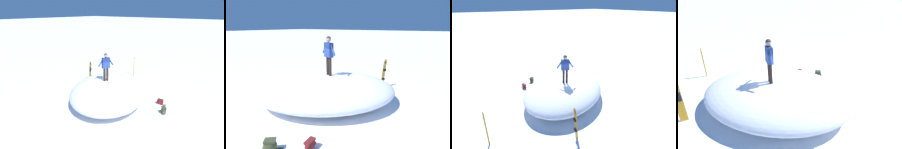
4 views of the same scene
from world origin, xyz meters
The scene contains 7 objects.
ground centered at (0.00, 0.00, 0.00)m, with size 240.00×240.00×0.00m, color white.
snow_mound centered at (0.00, 0.34, 0.63)m, with size 6.36×4.65×1.26m, color white.
snowboarder_standing centered at (0.07, 0.56, 2.33)m, with size 1.01×0.49×1.78m.
snowboard_primary_upright centered at (1.67, 3.66, 0.87)m, with size 0.24×0.32×1.69m.
backpack_near centered at (0.69, -3.19, 0.20)m, with size 0.55×0.51×0.39m.
backpack_far centered at (1.61, -2.52, 0.17)m, with size 0.27×0.63×0.34m.
trail_marker_pole centered at (5.08, 1.75, 0.91)m, with size 0.10×0.10×1.73m.
Camera 4 is at (-5.14, 3.99, 4.66)m, focal length 27.72 mm.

